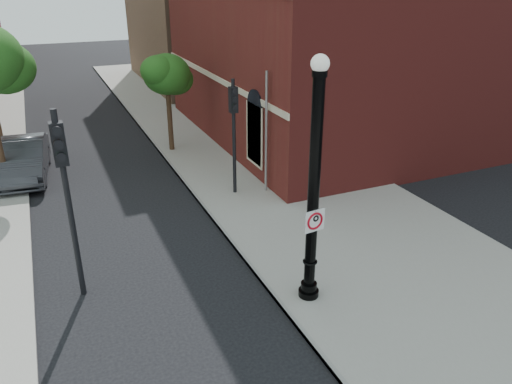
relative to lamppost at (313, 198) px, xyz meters
name	(u,v)px	position (x,y,z in m)	size (l,w,h in m)	color
ground	(215,340)	(-2.88, -0.56, -3.02)	(120.00, 120.00, 0.00)	black
sidewalk_right	(267,167)	(3.12, 9.44, -2.96)	(8.00, 60.00, 0.12)	gray
curb_edge	(183,180)	(-0.83, 9.44, -2.95)	(0.10, 60.00, 0.14)	gray
brick_wall_building	(404,11)	(13.11, 13.44, 3.23)	(22.30, 16.30, 12.50)	maroon
lamppost	(313,198)	(0.00, 0.00, 0.00)	(0.55, 0.55, 6.55)	black
no_parking_sign	(315,221)	(-0.02, -0.17, -0.54)	(0.59, 0.12, 0.60)	white
parked_car	(24,159)	(-6.90, 12.69, -2.19)	(1.76, 5.05, 1.66)	#2C2C31
traffic_signal_left	(64,176)	(-5.61, 2.72, 0.51)	(0.33, 0.43, 5.24)	black
traffic_signal_right	(234,119)	(0.71, 7.28, 0.09)	(0.30, 0.38, 4.63)	black
utility_pole	(266,135)	(1.92, 6.96, -0.58)	(0.10, 0.10, 4.89)	#999999
street_tree_c	(167,75)	(-0.21, 13.51, 0.73)	(2.64, 2.39, 4.76)	black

